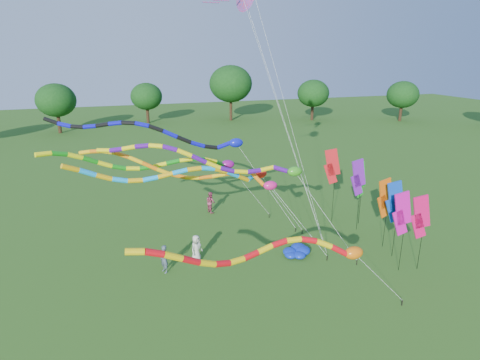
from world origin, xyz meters
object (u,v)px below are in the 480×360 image
object	(u,v)px
tube_kite_orange	(198,172)
person_c	(211,202)
blue_nylon_heap	(300,253)
person_b	(164,259)
person_a	(196,248)
tube_kite_red	(282,252)

from	to	relation	value
tube_kite_orange	person_c	xyz separation A→B (m)	(2.12, 6.17, -4.26)
blue_nylon_heap	tube_kite_orange	bearing A→B (deg)	158.53
tube_kite_orange	blue_nylon_heap	size ratio (longest dim) A/B	8.23
person_b	person_c	distance (m)	8.76
person_c	person_a	bearing A→B (deg)	143.28
person_a	person_b	world-z (taller)	person_a
tube_kite_orange	person_a	xyz separation A→B (m)	(-0.41, -0.71, -4.26)
tube_kite_orange	person_b	distance (m)	5.05
person_c	tube_kite_red	bearing A→B (deg)	161.54
blue_nylon_heap	person_a	bearing A→B (deg)	166.29
tube_kite_red	tube_kite_orange	size ratio (longest dim) A/B	0.95
person_b	person_c	size ratio (longest dim) A/B	0.98
blue_nylon_heap	person_b	xyz separation A→B (m)	(-7.74, 0.75, 0.55)
blue_nylon_heap	person_a	distance (m)	6.03
person_a	blue_nylon_heap	bearing A→B (deg)	-50.05
person_a	person_c	distance (m)	7.33
tube_kite_orange	blue_nylon_heap	distance (m)	7.56
tube_kite_red	person_a	distance (m)	7.99
blue_nylon_heap	person_b	bearing A→B (deg)	174.49
person_a	person_b	xyz separation A→B (m)	(-1.90, -0.68, -0.01)
tube_kite_red	person_b	bearing A→B (deg)	121.67
person_b	person_c	bearing A→B (deg)	125.74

